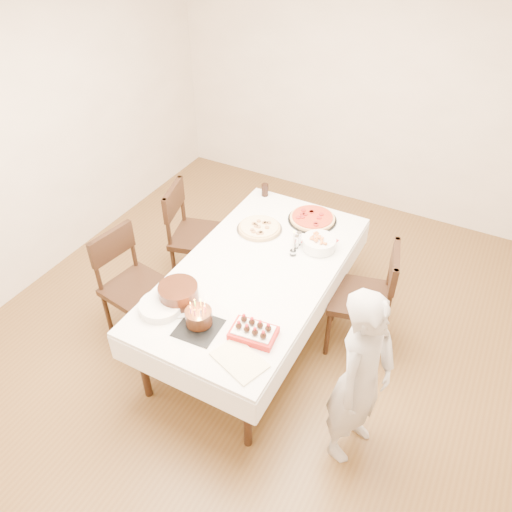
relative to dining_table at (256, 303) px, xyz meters
The scene contains 22 objects.
floor 0.38m from the dining_table, 70.28° to the left, with size 5.00×5.00×0.00m, color brown.
wall_back 2.69m from the dining_table, 89.90° to the left, with size 4.50×0.04×2.70m, color beige.
wall_left 2.45m from the dining_table, behind, with size 0.04×5.00×2.70m, color beige.
dining_table is the anchor object (origin of this frame).
chair_right_savory 0.84m from the dining_table, 23.46° to the left, with size 0.52×0.52×1.01m, color black, non-canonical shape.
chair_left_savory 0.91m from the dining_table, 153.38° to the left, with size 0.52×0.52×1.02m, color black, non-canonical shape.
chair_left_dessert 0.98m from the dining_table, 154.24° to the right, with size 0.51×0.51×0.99m, color black, non-canonical shape.
person 1.26m from the dining_table, 28.94° to the right, with size 0.52×0.34×1.41m, color beige.
pizza_white 0.65m from the dining_table, 114.91° to the left, with size 0.39×0.39×0.04m, color beige.
pizza_pepperoni 0.92m from the dining_table, 81.28° to the left, with size 0.43×0.43×0.04m, color red.
red_placemat 0.74m from the dining_table, 61.63° to the left, with size 0.23×0.23×0.01m, color #B21E1E.
pasta_bowl 0.72m from the dining_table, 55.06° to the left, with size 0.27×0.27×0.09m, color white.
taper_candle 0.61m from the dining_table, 58.39° to the left, with size 0.05×0.05×0.25m, color white.
shaker_pair 0.61m from the dining_table, 67.22° to the left, with size 0.10×0.10×0.12m, color white, non-canonical shape.
cola_glass 1.16m from the dining_table, 113.71° to the left, with size 0.07×0.07×0.12m, color black.
layer_cake 0.80m from the dining_table, 118.94° to the right, with size 0.36×0.36×0.14m, color #33170C.
cake_board 0.83m from the dining_table, 93.96° to the right, with size 0.28×0.28×0.01m, color black.
birthday_cake 0.84m from the dining_table, 95.80° to the right, with size 0.19×0.19×0.17m, color #371D0F.
strawberry_box 0.81m from the dining_table, 63.21° to the right, with size 0.31×0.20×0.08m, color #A41712, non-canonical shape.
box_lid 0.99m from the dining_table, 68.45° to the right, with size 0.34×0.23×0.03m, color beige.
plate_stack 0.90m from the dining_table, 118.22° to the right, with size 0.31×0.31×0.06m, color white.
china_plate 0.82m from the dining_table, 117.33° to the right, with size 0.18×0.18×0.01m, color white.
Camera 1 is at (1.39, -2.62, 3.27)m, focal length 35.00 mm.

